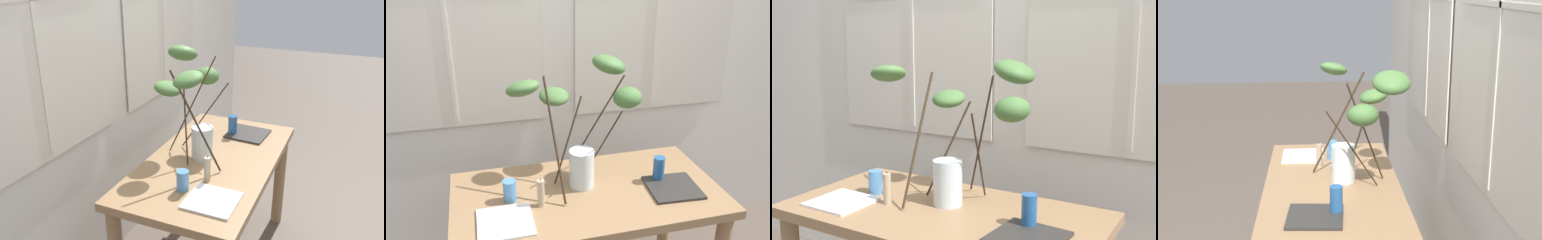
% 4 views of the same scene
% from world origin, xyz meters
% --- Properties ---
extents(back_wall_with_windows, '(4.77, 0.14, 2.69)m').
position_xyz_m(back_wall_with_windows, '(-0.00, 0.71, 1.36)').
color(back_wall_with_windows, silver).
rests_on(back_wall_with_windows, ground).
extents(dining_table, '(1.36, 0.72, 0.76)m').
position_xyz_m(dining_table, '(0.00, 0.00, 0.63)').
color(dining_table, '#93704C').
rests_on(dining_table, ground).
extents(vase_with_branches, '(0.74, 0.52, 0.66)m').
position_xyz_m(vase_with_branches, '(0.03, 0.15, 1.14)').
color(vase_with_branches, silver).
rests_on(vase_with_branches, dining_table).
extents(drinking_glass_blue_left, '(0.07, 0.07, 0.11)m').
position_xyz_m(drinking_glass_blue_left, '(-0.39, 0.02, 0.82)').
color(drinking_glass_blue_left, '#4C84BC').
rests_on(drinking_glass_blue_left, dining_table).
extents(drinking_glass_blue_right, '(0.06, 0.06, 0.14)m').
position_xyz_m(drinking_glass_blue_right, '(0.39, 0.01, 0.83)').
color(drinking_glass_blue_right, '#235693').
rests_on(drinking_glass_blue_right, dining_table).
extents(plate_square_left, '(0.25, 0.25, 0.01)m').
position_xyz_m(plate_square_left, '(-0.43, -0.16, 0.77)').
color(plate_square_left, white).
rests_on(plate_square_left, dining_table).
extents(plate_square_right, '(0.27, 0.27, 0.01)m').
position_xyz_m(plate_square_right, '(0.43, -0.09, 0.77)').
color(plate_square_right, '#2D2B28').
rests_on(plate_square_right, dining_table).
extents(pillar_candle, '(0.04, 0.04, 0.15)m').
position_xyz_m(pillar_candle, '(-0.25, -0.07, 0.83)').
color(pillar_candle, tan).
rests_on(pillar_candle, dining_table).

